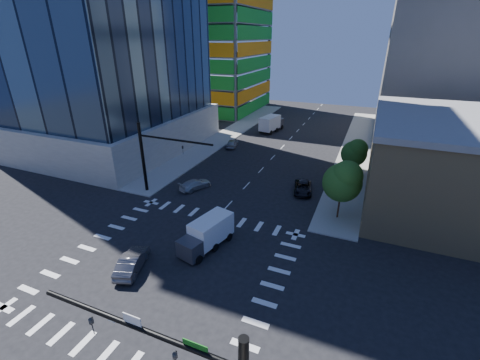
% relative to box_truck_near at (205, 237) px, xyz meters
% --- Properties ---
extents(ground, '(160.00, 160.00, 0.00)m').
position_rel_box_truck_near_xyz_m(ground, '(-1.56, -3.43, -1.26)').
color(ground, black).
rests_on(ground, ground).
extents(road_markings, '(20.00, 20.00, 0.01)m').
position_rel_box_truck_near_xyz_m(road_markings, '(-1.56, -3.43, -1.26)').
color(road_markings, silver).
rests_on(road_markings, ground).
extents(sidewalk_ne, '(5.00, 60.00, 0.15)m').
position_rel_box_truck_near_xyz_m(sidewalk_ne, '(10.94, 36.57, -1.19)').
color(sidewalk_ne, gray).
rests_on(sidewalk_ne, ground).
extents(sidewalk_nw, '(5.00, 60.00, 0.15)m').
position_rel_box_truck_near_xyz_m(sidewalk_nw, '(-14.06, 36.57, -1.19)').
color(sidewalk_nw, gray).
rests_on(sidewalk_nw, ground).
extents(construction_building, '(25.16, 34.50, 70.60)m').
position_rel_box_truck_near_xyz_m(construction_building, '(-28.97, 58.50, 23.35)').
color(construction_building, gray).
rests_on(construction_building, ground).
extents(commercial_building, '(20.50, 22.50, 10.60)m').
position_rel_box_truck_near_xyz_m(commercial_building, '(23.44, 18.57, 4.05)').
color(commercial_building, tan).
rests_on(commercial_building, ground).
extents(bg_building_ne, '(24.00, 30.00, 28.00)m').
position_rel_box_truck_near_xyz_m(bg_building_ne, '(25.44, 51.57, 12.74)').
color(bg_building_ne, slate).
rests_on(bg_building_ne, ground).
extents(signal_mast_nw, '(10.20, 0.40, 9.00)m').
position_rel_box_truck_near_xyz_m(signal_mast_nw, '(-11.56, 8.07, 4.23)').
color(signal_mast_nw, black).
rests_on(signal_mast_nw, sidewalk_nw).
extents(tree_south, '(4.16, 4.16, 6.82)m').
position_rel_box_truck_near_xyz_m(tree_south, '(11.07, 10.47, 3.42)').
color(tree_south, '#382316').
rests_on(tree_south, sidewalk_ne).
extents(tree_north, '(3.54, 3.52, 5.78)m').
position_rel_box_truck_near_xyz_m(tree_north, '(11.37, 22.47, 2.72)').
color(tree_north, '#382316').
rests_on(tree_north, sidewalk_ne).
extents(car_nb_far, '(3.10, 5.04, 1.30)m').
position_rel_box_truck_near_xyz_m(car_nb_far, '(5.93, 15.59, -0.61)').
color(car_nb_far, black).
rests_on(car_nb_far, ground).
extents(car_sb_near, '(3.50, 4.80, 1.29)m').
position_rel_box_truck_near_xyz_m(car_sb_near, '(-7.49, 11.08, -0.62)').
color(car_sb_near, silver).
rests_on(car_sb_near, ground).
extents(car_sb_mid, '(2.50, 4.41, 1.42)m').
position_rel_box_truck_near_xyz_m(car_sb_mid, '(-10.06, 28.96, -0.56)').
color(car_sb_mid, '#97989E').
rests_on(car_sb_mid, ground).
extents(car_sb_cross, '(3.02, 4.95, 1.54)m').
position_rel_box_truck_near_xyz_m(car_sb_cross, '(-4.43, -5.14, -0.49)').
color(car_sb_cross, '#4F4E53').
rests_on(car_sb_cross, ground).
extents(box_truck_near, '(3.54, 5.84, 2.86)m').
position_rel_box_truck_near_xyz_m(box_truck_near, '(0.00, 0.00, 0.00)').
color(box_truck_near, black).
rests_on(box_truck_near, ground).
extents(box_truck_far, '(3.80, 6.73, 3.33)m').
position_rel_box_truck_near_xyz_m(box_truck_far, '(-6.63, 42.07, 0.21)').
color(box_truck_far, black).
rests_on(box_truck_far, ground).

